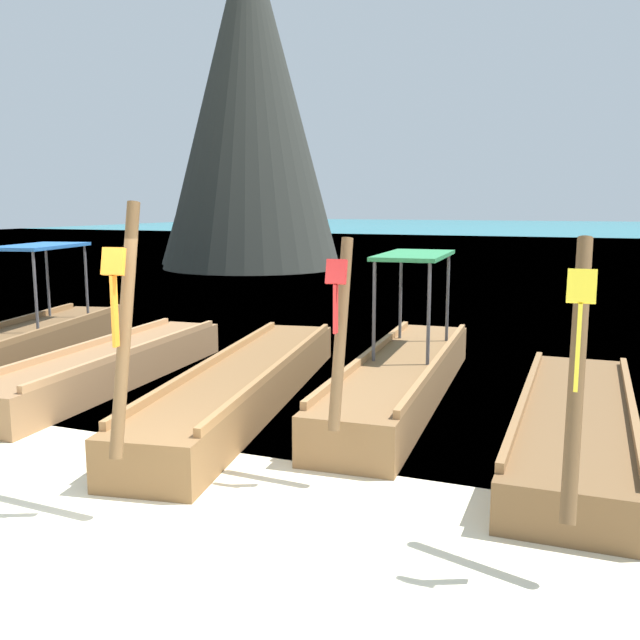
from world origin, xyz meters
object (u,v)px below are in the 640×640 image
object	(u,v)px
longtail_boat_blue_ribbon	(23,345)
longtail_boat_yellow_ribbon	(576,424)
longtail_boat_violet_ribbon	(110,366)
longtail_boat_red_ribbon	(402,375)
karst_rock	(246,104)
longtail_boat_orange_ribbon	(246,384)

from	to	relation	value
longtail_boat_blue_ribbon	longtail_boat_yellow_ribbon	world-z (taller)	longtail_boat_yellow_ribbon
longtail_boat_violet_ribbon	longtail_boat_red_ribbon	distance (m)	4.57
longtail_boat_blue_ribbon	longtail_boat_red_ribbon	xyz separation A→B (m)	(6.69, 0.43, -0.03)
longtail_boat_red_ribbon	longtail_boat_yellow_ribbon	xyz separation A→B (m)	(2.42, -1.20, -0.10)
karst_rock	longtail_boat_red_ribbon	bearing A→B (deg)	-56.93
longtail_boat_red_ribbon	karst_rock	size ratio (longest dim) A/B	0.44
longtail_boat_blue_ribbon	longtail_boat_violet_ribbon	distance (m)	2.25
longtail_boat_orange_ribbon	longtail_boat_violet_ribbon	bearing A→B (deg)	174.98
longtail_boat_orange_ribbon	longtail_boat_red_ribbon	bearing A→B (deg)	29.38
longtail_boat_blue_ribbon	karst_rock	xyz separation A→B (m)	(-5.55, 19.22, 6.76)
longtail_boat_blue_ribbon	longtail_boat_violet_ribbon	bearing A→B (deg)	-11.71
longtail_boat_blue_ribbon	longtail_boat_violet_ribbon	xyz separation A→B (m)	(2.20, -0.46, -0.09)
longtail_boat_red_ribbon	longtail_boat_yellow_ribbon	size ratio (longest dim) A/B	1.07
longtail_boat_orange_ribbon	longtail_boat_red_ribbon	distance (m)	2.25
longtail_boat_violet_ribbon	longtail_boat_yellow_ribbon	world-z (taller)	longtail_boat_violet_ribbon
longtail_boat_red_ribbon	longtail_boat_yellow_ribbon	distance (m)	2.71
longtail_boat_orange_ribbon	longtail_boat_blue_ribbon	bearing A→B (deg)	171.84
longtail_boat_red_ribbon	karst_rock	distance (m)	23.43
longtail_boat_orange_ribbon	longtail_boat_yellow_ribbon	bearing A→B (deg)	-1.26
longtail_boat_violet_ribbon	longtail_boat_orange_ribbon	size ratio (longest dim) A/B	0.85
longtail_boat_blue_ribbon	karst_rock	bearing A→B (deg)	106.10
longtail_boat_violet_ribbon	longtail_boat_yellow_ribbon	distance (m)	6.92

